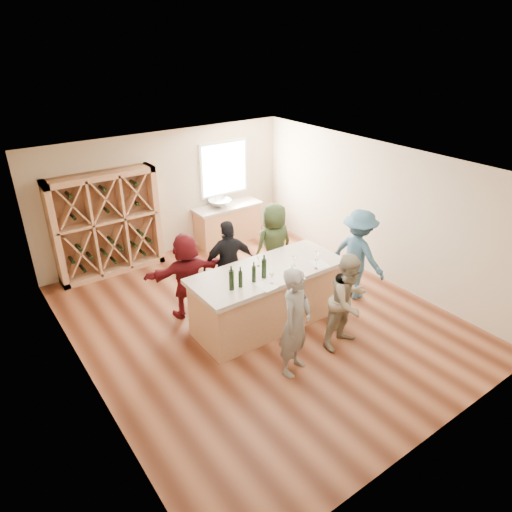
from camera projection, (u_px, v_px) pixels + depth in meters
floor at (258, 320)px, 8.36m from camera, size 6.00×7.00×0.10m
ceiling at (258, 164)px, 7.06m from camera, size 6.00×7.00×0.10m
wall_back at (166, 193)px, 10.29m from camera, size 6.00×0.10×2.80m
wall_front at (443, 359)px, 5.13m from camera, size 6.00×0.10×2.80m
wall_left at (74, 306)px, 6.12m from camera, size 0.10×7.00×2.80m
wall_right at (379, 211)px, 9.30m from camera, size 0.10×7.00×2.80m
window_frame at (224, 168)px, 10.86m from camera, size 1.30×0.06×1.30m
window_pane at (224, 169)px, 10.83m from camera, size 1.18×0.01×1.18m
wine_rack at (107, 225)px, 9.44m from camera, size 2.20×0.45×2.20m
back_counter_base at (228, 224)px, 11.20m from camera, size 1.60×0.58×0.86m
back_counter_top at (227, 207)px, 11.00m from camera, size 1.70×0.62×0.06m
sink at (220, 203)px, 10.84m from camera, size 0.54×0.54×0.19m
faucet at (216, 199)px, 10.94m from camera, size 0.02×0.02×0.30m
tasting_counter_base at (267, 299)px, 7.98m from camera, size 2.60×1.00×1.00m
tasting_counter_top at (268, 272)px, 7.74m from camera, size 2.72×1.12×0.08m
wine_bottle_a at (231, 280)px, 7.06m from camera, size 0.08×0.08×0.33m
wine_bottle_b at (240, 279)px, 7.14m from camera, size 0.09×0.09×0.28m
wine_bottle_d at (254, 274)px, 7.29m from camera, size 0.08×0.08×0.27m
wine_bottle_e at (264, 269)px, 7.40m from camera, size 0.09×0.09×0.33m
wine_glass_a at (272, 279)px, 7.25m from camera, size 0.09×0.09×0.18m
wine_glass_b at (293, 271)px, 7.46m from camera, size 0.08×0.08×0.19m
wine_glass_c at (316, 264)px, 7.71m from camera, size 0.07×0.07×0.16m
wine_glass_d at (294, 261)px, 7.80m from camera, size 0.09×0.09×0.18m
wine_glass_e at (317, 256)px, 7.96m from camera, size 0.07×0.07×0.18m
tasting_menu_a at (266, 286)px, 7.23m from camera, size 0.26×0.34×0.00m
tasting_menu_b at (296, 276)px, 7.53m from camera, size 0.31×0.35×0.00m
tasting_menu_c at (320, 264)px, 7.90m from camera, size 0.30×0.37×0.00m
person_near_left at (296, 322)px, 6.68m from camera, size 0.77×0.68×1.75m
person_near_right at (348, 301)px, 7.30m from camera, size 0.84×0.52×1.64m
person_server at (358, 255)px, 8.65m from camera, size 0.65×1.20×1.79m
person_far_mid at (229, 264)px, 8.41m from camera, size 1.08×0.72×1.69m
person_far_right at (274, 246)px, 9.06m from camera, size 0.88×0.60×1.74m
person_far_left at (187, 275)px, 8.12m from camera, size 1.54×0.73×1.60m
wine_glass_f at (259, 261)px, 7.80m from camera, size 0.07×0.07×0.18m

